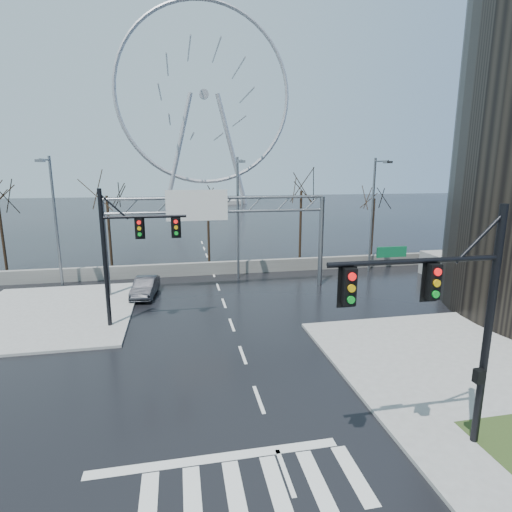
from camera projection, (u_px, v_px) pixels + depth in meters
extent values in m
plane|color=black|center=(259.00, 399.00, 15.92)|extent=(260.00, 260.00, 0.00)
cube|color=gray|center=(449.00, 354.00, 19.72)|extent=(12.00, 10.00, 0.15)
cube|color=gray|center=(52.00, 313.00, 25.34)|extent=(10.00, 12.00, 0.15)
cube|color=slate|center=(213.00, 268.00, 34.99)|extent=(52.00, 0.50, 1.10)
cylinder|color=black|center=(488.00, 332.00, 12.47)|extent=(0.24, 0.24, 8.00)
cylinder|color=black|center=(416.00, 261.00, 11.46)|extent=(5.40, 0.16, 0.16)
cube|color=black|center=(433.00, 282.00, 11.54)|extent=(0.35, 0.28, 1.05)
cube|color=black|center=(349.00, 287.00, 11.04)|extent=(0.35, 0.28, 1.05)
cylinder|color=black|center=(105.00, 260.00, 22.39)|extent=(0.24, 0.24, 8.00)
cylinder|color=black|center=(145.00, 217.00, 22.32)|extent=(4.60, 0.16, 0.16)
cube|color=black|center=(140.00, 228.00, 22.25)|extent=(0.35, 0.28, 1.05)
cube|color=black|center=(176.00, 227.00, 22.62)|extent=(0.35, 0.28, 1.05)
cylinder|color=slate|center=(105.00, 249.00, 28.06)|extent=(0.36, 0.36, 7.00)
cylinder|color=slate|center=(321.00, 242.00, 31.09)|extent=(0.36, 0.36, 7.00)
cylinder|color=slate|center=(217.00, 198.00, 28.84)|extent=(16.00, 0.20, 0.20)
cylinder|color=slate|center=(218.00, 212.00, 29.05)|extent=(16.00, 0.20, 0.20)
cube|color=#0A512C|center=(197.00, 205.00, 28.52)|extent=(4.20, 0.10, 2.00)
cube|color=silver|center=(197.00, 205.00, 28.46)|extent=(4.40, 0.02, 2.20)
cylinder|color=slate|center=(56.00, 223.00, 30.35)|extent=(0.20, 0.20, 10.00)
cylinder|color=slate|center=(45.00, 160.00, 28.30)|extent=(0.12, 2.20, 0.12)
cube|color=slate|center=(40.00, 161.00, 27.37)|extent=(0.50, 0.70, 0.18)
cylinder|color=slate|center=(238.00, 219.00, 32.99)|extent=(0.20, 0.20, 10.00)
cylinder|color=slate|center=(239.00, 160.00, 30.95)|extent=(0.12, 2.20, 0.12)
cube|color=slate|center=(241.00, 162.00, 30.01)|extent=(0.50, 0.70, 0.18)
cylinder|color=slate|center=(372.00, 216.00, 35.26)|extent=(0.20, 0.20, 10.00)
cylinder|color=slate|center=(382.00, 161.00, 33.22)|extent=(0.12, 2.20, 0.12)
cube|color=slate|center=(388.00, 162.00, 32.28)|extent=(0.50, 0.70, 0.18)
cylinder|color=black|center=(3.00, 238.00, 34.88)|extent=(0.24, 0.24, 6.30)
cylinder|color=black|center=(110.00, 233.00, 36.05)|extent=(0.24, 0.24, 6.75)
cylinder|color=black|center=(209.00, 234.00, 38.81)|extent=(0.24, 0.24, 5.85)
cylinder|color=black|center=(300.00, 227.00, 39.43)|extent=(0.24, 0.24, 7.02)
cylinder|color=black|center=(373.00, 228.00, 41.51)|extent=(0.24, 0.24, 6.12)
cube|color=gray|center=(207.00, 202.00, 107.88)|extent=(18.00, 6.00, 1.00)
torus|color=#B2B2B7|center=(204.00, 94.00, 102.10)|extent=(45.00, 1.00, 45.00)
cylinder|color=#B2B2B7|center=(204.00, 94.00, 102.10)|extent=(2.40, 1.50, 2.40)
cylinder|color=#B2B2B7|center=(178.00, 150.00, 103.72)|extent=(8.28, 1.20, 28.82)
cylinder|color=#B2B2B7|center=(232.00, 151.00, 106.37)|extent=(8.28, 1.20, 28.82)
imported|color=black|center=(145.00, 287.00, 28.88)|extent=(1.97, 4.32, 1.37)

